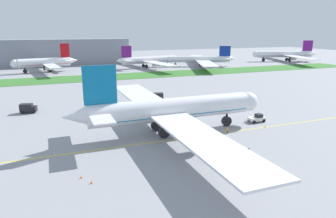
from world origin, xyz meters
The scene contains 19 objects.
ground_plane centered at (0.00, 0.00, 0.00)m, with size 600.00×600.00×0.00m, color gray.
apron_taxi_line centered at (0.00, -0.26, 0.00)m, with size 280.00×0.36×0.01m, color yellow.
grass_median_strip centered at (0.00, 101.49, 0.05)m, with size 320.00×24.00×0.10m, color #38722D.
airliner_foreground centered at (-5.01, 4.66, 5.85)m, with size 49.91×78.38×17.22m.
pushback_tug centered at (20.76, 4.56, 1.01)m, with size 6.35×2.63×2.19m.
ground_crew_wingwalker_port centered at (7.80, -1.08, 1.02)m, with size 0.54×0.41×1.67m.
ground_crew_marshaller_front centered at (4.56, -14.31, 1.03)m, with size 0.60×0.28×1.70m.
ground_crew_wingwalker_starboard centered at (-6.99, 3.67, 1.03)m, with size 0.25×0.59×1.69m.
traffic_cone_near_nose centered at (-27.93, -12.11, 0.28)m, with size 0.36×0.36×0.58m.
traffic_cone_port_wing centered at (-26.60, -14.78, 0.28)m, with size 0.36×0.36×0.58m.
traffic_cone_starboard_wing centered at (19.89, -0.09, 0.28)m, with size 0.36×0.36×0.58m.
service_truck_baggage_loader centered at (-38.21, 37.77, 1.51)m, with size 5.09×3.48×2.80m.
service_truck_fuel_bowser centered at (3.29, 37.63, 1.64)m, with size 4.92×3.49×3.09m.
service_truck_catering_van centered at (-16.58, 32.44, 1.55)m, with size 5.18×3.53×2.90m.
parked_airliner_far_left centered at (-32.35, 135.49, 5.57)m, with size 37.86×57.57×16.47m.
parked_airliner_far_centre centered at (31.00, 134.65, 4.95)m, with size 45.25×72.50×14.57m.
parked_airliner_far_right centered at (66.63, 128.68, 4.67)m, with size 47.59×78.86×13.76m.
parked_airliner_far_outer centered at (145.72, 135.20, 5.51)m, with size 50.76×82.67×16.24m.
terminal_building centered at (-38.13, 173.71, 9.00)m, with size 127.63×20.00×18.00m, color gray.
Camera 1 is at (-31.70, -62.58, 24.68)m, focal length 33.11 mm.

